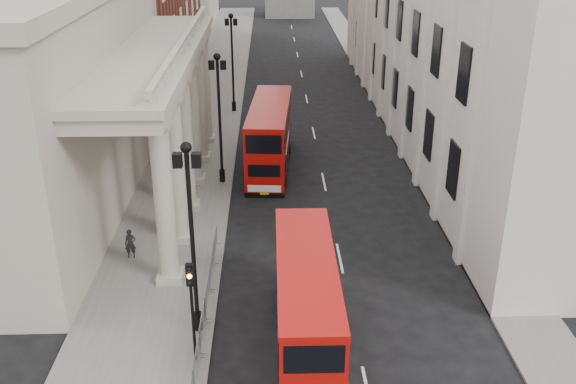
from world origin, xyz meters
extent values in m
cube|color=slate|center=(-3.00, 30.00, 0.06)|extent=(6.00, 140.00, 0.12)
cube|color=slate|center=(13.50, 30.00, 0.06)|extent=(3.00, 140.00, 0.12)
cube|color=slate|center=(-0.05, 30.00, 0.07)|extent=(0.20, 140.00, 0.14)
cube|color=#A8A28D|center=(-10.50, 18.00, 6.00)|extent=(9.00, 28.00, 12.00)
cylinder|color=black|center=(-0.60, 4.00, 0.52)|extent=(0.36, 0.36, 0.80)
cylinder|color=black|center=(-0.60, 4.00, 4.12)|extent=(0.18, 0.18, 8.00)
sphere|color=black|center=(-0.60, 4.00, 8.22)|extent=(0.44, 0.44, 0.44)
cube|color=black|center=(-0.25, 4.00, 7.72)|extent=(0.35, 0.35, 0.55)
cube|color=black|center=(-0.95, 4.00, 7.72)|extent=(0.35, 0.35, 0.55)
cylinder|color=black|center=(-0.60, 20.00, 0.52)|extent=(0.36, 0.36, 0.80)
cylinder|color=black|center=(-0.60, 20.00, 4.12)|extent=(0.18, 0.18, 8.00)
sphere|color=black|center=(-0.60, 20.00, 8.22)|extent=(0.44, 0.44, 0.44)
cube|color=black|center=(-0.25, 20.00, 7.72)|extent=(0.35, 0.35, 0.55)
cube|color=black|center=(-0.95, 20.00, 7.72)|extent=(0.35, 0.35, 0.55)
cylinder|color=black|center=(-0.60, 36.00, 0.52)|extent=(0.36, 0.36, 0.80)
cylinder|color=black|center=(-0.60, 36.00, 4.12)|extent=(0.18, 0.18, 8.00)
sphere|color=black|center=(-0.60, 36.00, 8.22)|extent=(0.44, 0.44, 0.44)
cube|color=black|center=(-0.25, 36.00, 7.72)|extent=(0.35, 0.35, 0.55)
cube|color=black|center=(-0.95, 36.00, 7.72)|extent=(0.35, 0.35, 0.55)
cylinder|color=black|center=(-0.50, 2.00, 1.82)|extent=(0.12, 0.12, 3.40)
cube|color=black|center=(-0.50, 2.00, 3.97)|extent=(0.28, 0.22, 0.90)
sphere|color=black|center=(-0.50, 1.87, 4.27)|extent=(0.18, 0.18, 0.18)
sphere|color=orange|center=(-0.50, 1.87, 3.97)|extent=(0.18, 0.18, 0.18)
sphere|color=black|center=(-0.50, 1.87, 3.67)|extent=(0.18, 0.18, 0.18)
cube|color=gray|center=(-0.35, 1.05, 0.67)|extent=(0.50, 2.30, 1.10)
cube|color=gray|center=(-0.35, 3.40, 0.67)|extent=(0.50, 2.30, 1.10)
cube|color=gray|center=(-0.35, 5.75, 0.67)|extent=(0.50, 2.30, 1.10)
cube|color=gray|center=(-0.35, 8.10, 0.67)|extent=(0.50, 2.30, 1.10)
cube|color=gray|center=(-0.35, 10.45, 0.67)|extent=(0.50, 2.30, 1.10)
cube|color=#B40C08|center=(3.85, 2.68, 1.21)|extent=(2.26, 9.39, 1.79)
cube|color=#B40C08|center=(3.85, 2.68, 3.06)|extent=(2.26, 9.39, 1.56)
cube|color=#B40C08|center=(3.85, 2.68, 3.95)|extent=(2.30, 9.42, 0.22)
cube|color=black|center=(3.85, 2.68, 0.16)|extent=(2.28, 9.39, 0.31)
cube|color=black|center=(3.85, 2.68, 1.43)|extent=(2.31, 7.60, 0.89)
cube|color=black|center=(3.85, 2.68, 3.15)|extent=(2.32, 8.85, 0.98)
cylinder|color=black|center=(2.85, 4.87, 0.45)|extent=(0.29, 0.89, 0.89)
cylinder|color=black|center=(4.87, 4.86, 0.45)|extent=(0.29, 0.89, 0.89)
cube|color=#AF0C08|center=(2.52, 22.64, 1.32)|extent=(3.21, 10.42, 1.96)
cube|color=#AF0C08|center=(2.52, 22.64, 3.35)|extent=(3.21, 10.42, 1.71)
cube|color=#AF0C08|center=(2.52, 22.64, 4.33)|extent=(3.25, 10.46, 0.24)
cube|color=black|center=(2.52, 22.64, 0.17)|extent=(3.23, 10.42, 0.34)
cube|color=black|center=(2.52, 22.64, 1.56)|extent=(3.12, 8.48, 0.98)
cube|color=black|center=(2.52, 22.64, 3.45)|extent=(3.22, 9.84, 1.08)
cube|color=white|center=(2.13, 17.53, 0.64)|extent=(2.05, 0.21, 0.44)
cube|color=yellow|center=(2.13, 17.52, 0.31)|extent=(0.54, 0.08, 0.13)
cylinder|color=black|center=(1.15, 19.16, 0.49)|extent=(0.39, 1.00, 0.98)
cylinder|color=black|center=(3.35, 19.00, 0.49)|extent=(0.39, 1.00, 0.98)
cylinder|color=black|center=(1.60, 25.11, 0.49)|extent=(0.39, 1.00, 0.98)
cylinder|color=black|center=(3.80, 24.94, 0.49)|extent=(0.39, 1.00, 0.98)
imported|color=black|center=(-4.57, 10.18, 0.89)|extent=(0.59, 0.42, 1.54)
imported|color=black|center=(-3.37, 13.46, 1.04)|extent=(1.08, 0.96, 1.85)
imported|color=black|center=(-3.42, 23.34, 1.08)|extent=(1.07, 0.84, 1.93)
camera|label=1|loc=(2.51, -18.44, 16.29)|focal=40.00mm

